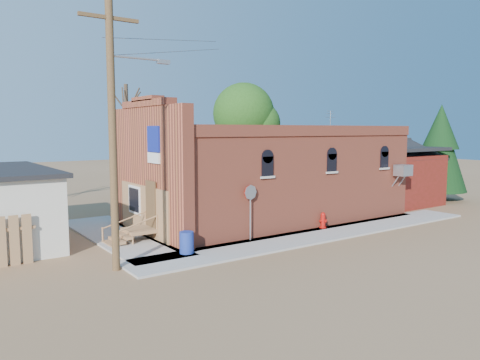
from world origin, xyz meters
TOP-DOWN VIEW (x-y plane):
  - ground at (0.00, 0.00)m, footprint 120.00×120.00m
  - sidewalk_south at (1.50, 0.90)m, footprint 19.00×2.20m
  - sidewalk_west at (-6.30, 6.00)m, footprint 2.60×10.00m
  - brick_bar at (1.64, 5.49)m, footprint 16.40×7.97m
  - red_shed at (11.50, 5.50)m, footprint 5.40×6.40m
  - utility_pole at (-8.14, 1.20)m, footprint 3.12×0.26m
  - tree_bare_near at (-3.00, 13.00)m, footprint 2.80×2.80m
  - tree_leafy at (6.00, 13.50)m, footprint 4.40×4.40m
  - evergreen_tree at (15.50, 4.00)m, footprint 3.60×3.60m
  - fire_hydrant at (2.31, 1.80)m, footprint 0.44×0.43m
  - stop_sign at (-2.04, 1.80)m, footprint 0.65×0.12m
  - trash_barrel at (-5.30, 1.50)m, footprint 0.72×0.72m

SIDE VIEW (x-z plane):
  - ground at x=0.00m, z-range 0.00..0.00m
  - sidewalk_south at x=1.50m, z-range 0.00..0.08m
  - sidewalk_west at x=-6.30m, z-range 0.00..0.08m
  - fire_hydrant at x=2.31m, z-range 0.07..0.84m
  - trash_barrel at x=-5.30m, z-range 0.08..0.91m
  - stop_sign at x=-2.04m, z-range 0.72..3.12m
  - red_shed at x=11.50m, z-range 0.12..4.42m
  - brick_bar at x=1.64m, z-range -0.81..5.49m
  - evergreen_tree at x=15.50m, z-range 0.46..6.96m
  - utility_pole at x=-8.14m, z-range 0.27..9.27m
  - tree_leafy at x=6.00m, z-range 1.86..10.01m
  - tree_bare_near at x=-3.00m, z-range 2.14..9.79m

